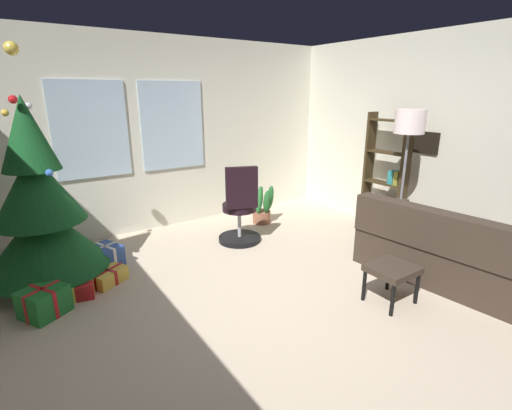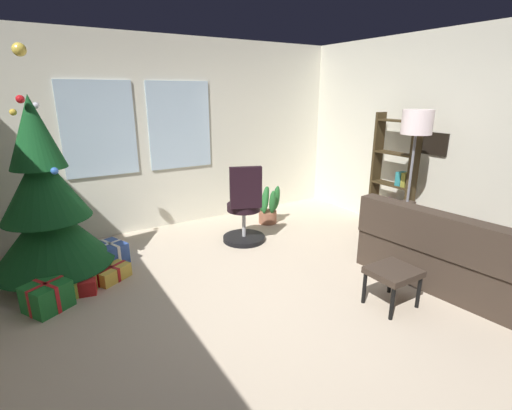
{
  "view_description": "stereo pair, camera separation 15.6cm",
  "coord_description": "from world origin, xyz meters",
  "px_view_note": "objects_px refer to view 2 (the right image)",
  "views": [
    {
      "loc": [
        -1.87,
        -2.38,
        1.91
      ],
      "look_at": [
        0.01,
        0.39,
        0.89
      ],
      "focal_mm": 26.05,
      "sensor_mm": 36.0,
      "label": 1
    },
    {
      "loc": [
        -1.74,
        -2.46,
        1.91
      ],
      "look_at": [
        0.01,
        0.39,
        0.89
      ],
      "focal_mm": 26.05,
      "sensor_mm": 36.0,
      "label": 2
    }
  ],
  "objects_px": {
    "couch": "(474,257)",
    "gift_box_red": "(78,285)",
    "holiday_tree": "(47,208)",
    "office_chair": "(244,213)",
    "floor_lamp": "(416,133)",
    "potted_plant": "(269,207)",
    "footstool": "(393,275)",
    "gift_box_blue": "(111,253)",
    "gift_box_gold": "(112,273)",
    "bookshelf": "(393,182)",
    "gift_box_green": "(47,296)"
  },
  "relations": [
    {
      "from": "couch",
      "to": "gift_box_red",
      "type": "distance_m",
      "value": 4.03
    },
    {
      "from": "holiday_tree",
      "to": "office_chair",
      "type": "relative_size",
      "value": 2.25
    },
    {
      "from": "floor_lamp",
      "to": "potted_plant",
      "type": "bearing_deg",
      "value": 118.26
    },
    {
      "from": "footstool",
      "to": "gift_box_blue",
      "type": "height_order",
      "value": "footstool"
    },
    {
      "from": "gift_box_gold",
      "to": "potted_plant",
      "type": "xyz_separation_m",
      "value": [
        2.39,
        0.61,
        0.18
      ]
    },
    {
      "from": "potted_plant",
      "to": "floor_lamp",
      "type": "bearing_deg",
      "value": -61.74
    },
    {
      "from": "bookshelf",
      "to": "gift_box_red",
      "type": "bearing_deg",
      "value": 173.33
    },
    {
      "from": "couch",
      "to": "footstool",
      "type": "height_order",
      "value": "couch"
    },
    {
      "from": "footstool",
      "to": "holiday_tree",
      "type": "xyz_separation_m",
      "value": [
        -2.6,
        2.22,
        0.47
      ]
    },
    {
      "from": "footstool",
      "to": "bookshelf",
      "type": "height_order",
      "value": "bookshelf"
    },
    {
      "from": "gift_box_red",
      "to": "bookshelf",
      "type": "bearing_deg",
      "value": -6.67
    },
    {
      "from": "office_chair",
      "to": "gift_box_blue",
      "type": "bearing_deg",
      "value": 170.79
    },
    {
      "from": "potted_plant",
      "to": "gift_box_green",
      "type": "bearing_deg",
      "value": -163.66
    },
    {
      "from": "gift_box_gold",
      "to": "potted_plant",
      "type": "bearing_deg",
      "value": 14.39
    },
    {
      "from": "office_chair",
      "to": "potted_plant",
      "type": "xyz_separation_m",
      "value": [
        0.69,
        0.45,
        -0.15
      ]
    },
    {
      "from": "holiday_tree",
      "to": "gift_box_green",
      "type": "height_order",
      "value": "holiday_tree"
    },
    {
      "from": "holiday_tree",
      "to": "potted_plant",
      "type": "relative_size",
      "value": 3.94
    },
    {
      "from": "gift_box_red",
      "to": "floor_lamp",
      "type": "distance_m",
      "value": 4.02
    },
    {
      "from": "holiday_tree",
      "to": "gift_box_gold",
      "type": "bearing_deg",
      "value": -36.6
    },
    {
      "from": "gift_box_blue",
      "to": "bookshelf",
      "type": "bearing_deg",
      "value": -15.28
    },
    {
      "from": "potted_plant",
      "to": "bookshelf",
      "type": "bearing_deg",
      "value": -42.46
    },
    {
      "from": "footstool",
      "to": "gift_box_gold",
      "type": "xyz_separation_m",
      "value": [
        -2.11,
        1.86,
        -0.24
      ]
    },
    {
      "from": "couch",
      "to": "office_chair",
      "type": "relative_size",
      "value": 1.84
    },
    {
      "from": "holiday_tree",
      "to": "gift_box_blue",
      "type": "distance_m",
      "value": 0.87
    },
    {
      "from": "couch",
      "to": "holiday_tree",
      "type": "xyz_separation_m",
      "value": [
        -3.68,
        2.37,
        0.5
      ]
    },
    {
      "from": "office_chair",
      "to": "floor_lamp",
      "type": "distance_m",
      "value": 2.27
    },
    {
      "from": "footstool",
      "to": "gift_box_green",
      "type": "relative_size",
      "value": 0.94
    },
    {
      "from": "gift_box_red",
      "to": "floor_lamp",
      "type": "xyz_separation_m",
      "value": [
        3.64,
        -0.99,
        1.38
      ]
    },
    {
      "from": "gift_box_gold",
      "to": "floor_lamp",
      "type": "xyz_separation_m",
      "value": [
        3.3,
        -1.07,
        1.38
      ]
    },
    {
      "from": "gift_box_red",
      "to": "potted_plant",
      "type": "distance_m",
      "value": 2.83
    },
    {
      "from": "couch",
      "to": "footstool",
      "type": "relative_size",
      "value": 4.52
    },
    {
      "from": "holiday_tree",
      "to": "gift_box_red",
      "type": "height_order",
      "value": "holiday_tree"
    },
    {
      "from": "gift_box_gold",
      "to": "holiday_tree",
      "type": "bearing_deg",
      "value": 143.4
    },
    {
      "from": "couch",
      "to": "gift_box_blue",
      "type": "relative_size",
      "value": 4.63
    },
    {
      "from": "footstool",
      "to": "holiday_tree",
      "type": "height_order",
      "value": "holiday_tree"
    },
    {
      "from": "gift_box_gold",
      "to": "couch",
      "type": "bearing_deg",
      "value": -32.19
    },
    {
      "from": "office_chair",
      "to": "couch",
      "type": "bearing_deg",
      "value": -55.72
    },
    {
      "from": "footstool",
      "to": "floor_lamp",
      "type": "height_order",
      "value": "floor_lamp"
    },
    {
      "from": "floor_lamp",
      "to": "bookshelf",
      "type": "bearing_deg",
      "value": 54.45
    },
    {
      "from": "gift_box_blue",
      "to": "bookshelf",
      "type": "height_order",
      "value": "bookshelf"
    },
    {
      "from": "gift_box_red",
      "to": "floor_lamp",
      "type": "height_order",
      "value": "floor_lamp"
    },
    {
      "from": "holiday_tree",
      "to": "floor_lamp",
      "type": "bearing_deg",
      "value": -20.72
    },
    {
      "from": "holiday_tree",
      "to": "gift_box_blue",
      "type": "relative_size",
      "value": 5.65
    },
    {
      "from": "couch",
      "to": "floor_lamp",
      "type": "height_order",
      "value": "floor_lamp"
    },
    {
      "from": "gift_box_gold",
      "to": "floor_lamp",
      "type": "bearing_deg",
      "value": -17.97
    },
    {
      "from": "holiday_tree",
      "to": "potted_plant",
      "type": "bearing_deg",
      "value": 5.0
    },
    {
      "from": "couch",
      "to": "bookshelf",
      "type": "distance_m",
      "value": 1.59
    },
    {
      "from": "gift_box_blue",
      "to": "office_chair",
      "type": "height_order",
      "value": "office_chair"
    },
    {
      "from": "footstool",
      "to": "gift_box_green",
      "type": "bearing_deg",
      "value": 149.68
    },
    {
      "from": "gift_box_green",
      "to": "potted_plant",
      "type": "height_order",
      "value": "potted_plant"
    }
  ]
}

